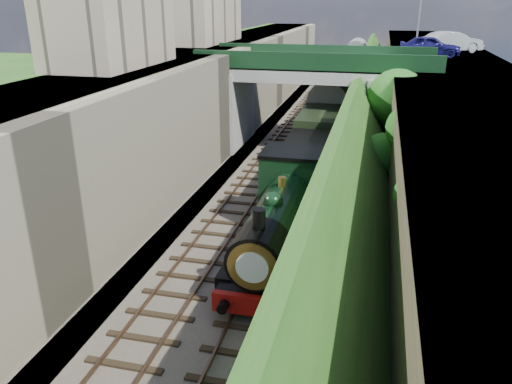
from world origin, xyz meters
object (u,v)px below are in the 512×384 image
Objects in this scene: lamppost at (421,10)px; car_silver at (451,42)px; locomotive at (281,219)px; tree at (398,101)px; tender at (306,170)px; road_bridge at (323,95)px; car_blue at (430,46)px.

car_silver is at bearing 37.05° from lamppost.
lamppost is at bearing 75.92° from locomotive.
tree is 14.87m from car_silver.
locomotive is at bearing -90.00° from tender.
locomotive is at bearing 131.76° from car_silver.
lamppost reaches higher than locomotive.
road_bridge is 13.91m from car_silver.
car_silver is at bearing -26.82° from car_blue.
road_bridge reaches higher than tender.
car_blue is (0.89, -1.45, -2.54)m from lamppost.
tree is at bearing 69.59° from locomotive.
road_bridge is 2.67× the size of tender.
locomotive is (0.26, -16.75, -2.18)m from road_bridge.
tender is at bearing 157.50° from car_blue.
road_bridge is 16.89m from locomotive.
road_bridge is at bearing -129.42° from lamppost.
car_blue is at bearing -58.50° from lamppost.
road_bridge is 2.67× the size of lamppost.
road_bridge is 11.50m from lamppost.
car_blue is at bearing 41.00° from road_bridge.
lamppost reaches higher than car_blue.
tree is 12.94m from lamppost.
road_bridge is at bearing 107.45° from car_silver.
tree is 1.10× the size of lamppost.
car_silver reaches higher than locomotive.
lamppost is 19.92m from tender.
car_silver is 0.50× the size of locomotive.
tree is at bearing -96.93° from lamppost.
car_silver is 0.85× the size of tender.
locomotive is 7.37m from tender.
tree reaches higher than locomotive.
tree is (4.97, -4.08, 0.57)m from road_bridge.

